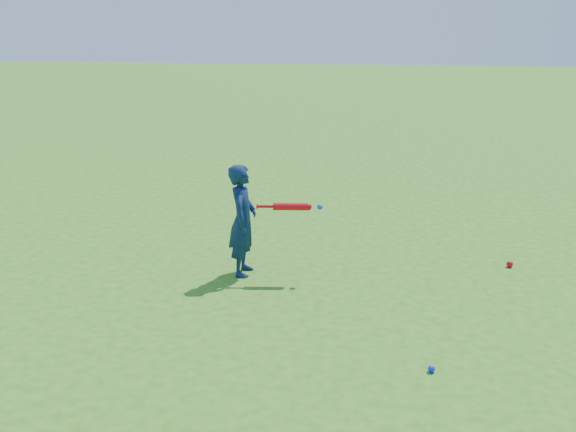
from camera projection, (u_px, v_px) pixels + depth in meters
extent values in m
plane|color=#306D1A|center=(225.00, 283.00, 6.98)|extent=(80.00, 80.00, 0.00)
imported|color=#0E2143|center=(243.00, 220.00, 7.07)|extent=(0.32, 0.47, 1.25)
sphere|color=red|center=(510.00, 264.00, 7.42)|extent=(0.08, 0.08, 0.08)
sphere|color=#0C2EDA|center=(431.00, 369.00, 5.18)|extent=(0.06, 0.06, 0.06)
cylinder|color=red|center=(257.00, 206.00, 6.97)|extent=(0.02, 0.06, 0.05)
cylinder|color=red|center=(265.00, 206.00, 6.97)|extent=(0.18, 0.06, 0.03)
cylinder|color=red|center=(291.00, 207.00, 6.96)|extent=(0.39, 0.13, 0.08)
sphere|color=red|center=(308.00, 207.00, 6.96)|extent=(0.08, 0.08, 0.08)
sphere|color=blue|center=(320.00, 207.00, 6.95)|extent=(0.06, 0.06, 0.06)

